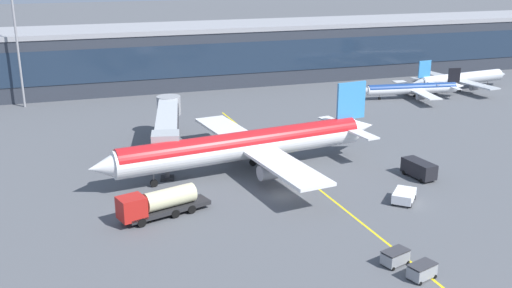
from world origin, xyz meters
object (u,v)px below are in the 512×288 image
(crew_van, at_px, (419,169))
(baggage_cart_1, at_px, (395,257))
(main_airliner, at_px, (246,145))
(baggage_cart_0, at_px, (422,271))
(fuel_tanker, at_px, (158,203))
(commuter_jet_near, at_px, (413,89))
(pushback_tug, at_px, (404,195))
(commuter_jet_far, at_px, (461,79))

(crew_van, relative_size, baggage_cart_1, 1.75)
(main_airliner, relative_size, baggage_cart_0, 14.21)
(main_airliner, height_order, fuel_tanker, main_airliner)
(baggage_cart_0, xyz_separation_m, commuter_jet_near, (39.51, 63.20, 1.31))
(main_airliner, height_order, commuter_jet_near, main_airliner)
(main_airliner, distance_m, baggage_cart_1, 29.87)
(pushback_tug, height_order, baggage_cart_0, baggage_cart_0)
(main_airliner, height_order, crew_van, main_airliner)
(main_airliner, relative_size, pushback_tug, 9.75)
(baggage_cart_1, xyz_separation_m, commuter_jet_far, (55.34, 64.07, 1.76))
(fuel_tanker, height_order, pushback_tug, fuel_tanker)
(baggage_cart_0, xyz_separation_m, baggage_cart_1, (-0.95, 3.05, 0.00))
(crew_van, relative_size, commuter_jet_far, 0.19)
(baggage_cart_0, height_order, commuter_jet_near, commuter_jet_near)
(baggage_cart_1, height_order, commuter_jet_far, commuter_jet_far)
(crew_van, bearing_deg, commuter_jet_near, 58.40)
(baggage_cart_0, bearing_deg, baggage_cart_1, 107.36)
(fuel_tanker, bearing_deg, pushback_tug, -9.70)
(baggage_cart_1, bearing_deg, commuter_jet_near, 56.06)
(fuel_tanker, height_order, commuter_jet_near, commuter_jet_near)
(commuter_jet_near, bearing_deg, baggage_cart_0, -122.01)
(crew_van, bearing_deg, baggage_cart_0, -122.76)
(crew_van, distance_m, baggage_cart_1, 24.82)
(main_airliner, xyz_separation_m, crew_van, (21.22, -9.71, -2.49))
(baggage_cart_1, bearing_deg, pushback_tug, 54.97)
(crew_van, height_order, baggage_cart_1, crew_van)
(crew_van, bearing_deg, commuter_jet_far, 48.20)
(crew_van, distance_m, baggage_cart_0, 26.75)
(pushback_tug, height_order, commuter_jet_far, commuter_jet_far)
(baggage_cart_0, relative_size, commuter_jet_near, 0.13)
(main_airliner, distance_m, baggage_cart_0, 33.04)
(crew_van, xyz_separation_m, baggage_cart_0, (-14.47, -22.49, -0.53))
(crew_van, relative_size, baggage_cart_0, 1.75)
(main_airliner, height_order, baggage_cart_0, main_airliner)
(fuel_tanker, bearing_deg, commuter_jet_far, 31.59)
(fuel_tanker, relative_size, baggage_cart_1, 3.70)
(main_airliner, distance_m, pushback_tug, 22.18)
(baggage_cart_1, distance_m, commuter_jet_near, 72.50)
(pushback_tug, distance_m, baggage_cart_0, 17.96)
(baggage_cart_1, bearing_deg, baggage_cart_0, -72.64)
(crew_van, height_order, baggage_cart_0, crew_van)
(main_airliner, distance_m, crew_van, 23.47)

